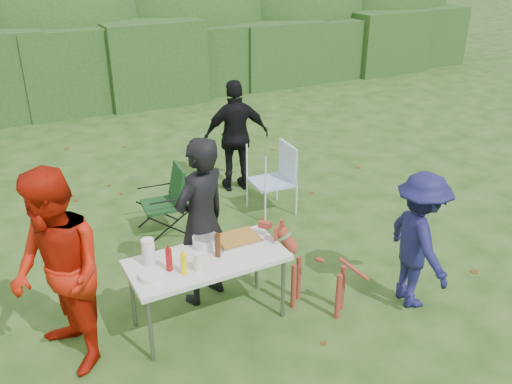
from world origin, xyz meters
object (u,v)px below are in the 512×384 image
folding_table (207,263)px  beer_bottle (218,245)px  person_black_puffy (236,136)px  child (419,241)px  person_red_jacket (58,274)px  ketchup_bottle (169,260)px  person_cook (201,222)px  lawn_chair (272,179)px  mustard_bottle (184,264)px  dog (319,272)px  camping_chair (162,201)px  paper_towel_roll (148,252)px

folding_table → beer_bottle: 0.20m
person_black_puffy → beer_bottle: (-1.54, -2.76, 0.02)m
child → beer_bottle: size_ratio=6.09×
person_red_jacket → person_black_puffy: person_red_jacket is taller
person_black_puffy → ketchup_bottle: bearing=64.6°
child → ketchup_bottle: child is taller
child → person_red_jacket: bearing=89.7°
person_black_puffy → ketchup_bottle: 3.44m
person_cook → folding_table: bearing=51.9°
lawn_chair → person_black_puffy: bearing=-80.3°
folding_table → mustard_bottle: mustard_bottle is taller
person_black_puffy → dog: person_black_puffy is taller
person_black_puffy → ketchup_bottle: person_black_puffy is taller
folding_table → dog: 1.14m
camping_chair → paper_towel_roll: (-0.72, -1.79, 0.42)m
dog → camping_chair: 2.43m
folding_table → beer_bottle: size_ratio=6.25×
dog → person_red_jacket: bearing=40.6°
folding_table → paper_towel_roll: (-0.52, 0.15, 0.18)m
person_black_puffy → child: 3.45m
paper_towel_roll → person_cook: bearing=21.9°
child → beer_bottle: (-1.91, 0.67, 0.13)m
person_black_puffy → lawn_chair: (0.08, -0.92, -0.35)m
person_cook → ketchup_bottle: 0.67m
mustard_bottle → folding_table: bearing=27.5°
person_cook → person_black_puffy: person_cook is taller
person_red_jacket → folding_table: bearing=74.1°
person_black_puffy → child: person_black_puffy is taller
mustard_bottle → beer_bottle: bearing=18.4°
mustard_bottle → paper_towel_roll: 0.38m
person_cook → person_black_puffy: bearing=-145.0°
ketchup_bottle → beer_bottle: beer_bottle is taller
ketchup_bottle → lawn_chair: bearing=41.2°
child → mustard_bottle: size_ratio=7.31×
camping_chair → beer_bottle: beer_bottle is taller
child → camping_chair: (-1.81, 2.63, -0.28)m
person_red_jacket → mustard_bottle: bearing=65.4°
camping_chair → mustard_bottle: bearing=82.7°
camping_chair → lawn_chair: bearing=-178.7°
person_red_jacket → beer_bottle: (1.43, -0.08, -0.07)m
person_red_jacket → mustard_bottle: 1.06m
person_red_jacket → paper_towel_roll: (0.81, 0.09, -0.06)m
person_red_jacket → lawn_chair: person_red_jacket is taller
person_black_puffy → dog: (-0.58, -3.07, -0.39)m
folding_table → beer_bottle: (0.10, -0.02, 0.17)m
ketchup_bottle → paper_towel_roll: (-0.13, 0.18, 0.02)m
person_black_puffy → camping_chair: 1.70m
beer_bottle → dog: bearing=-17.7°
folding_table → camping_chair: bearing=84.1°
paper_towel_roll → dog: bearing=-16.8°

